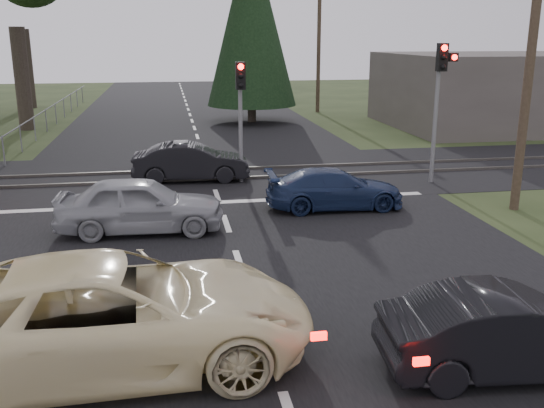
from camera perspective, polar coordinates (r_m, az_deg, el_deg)
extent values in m
plane|color=#263317|center=(10.95, -1.19, -11.14)|extent=(120.00, 120.00, 0.00)
cube|color=black|center=(20.34, -5.43, 1.48)|extent=(14.00, 100.00, 0.01)
cube|color=black|center=(22.28, -5.84, 2.71)|extent=(120.00, 8.00, 0.01)
cube|color=silver|center=(18.60, -4.99, 0.17)|extent=(13.00, 0.35, 0.00)
cube|color=#59544C|center=(21.49, -5.69, 2.36)|extent=(120.00, 0.12, 0.10)
cube|color=#59544C|center=(23.05, -5.99, 3.25)|extent=(120.00, 0.12, 0.10)
cylinder|color=slate|center=(21.47, 15.05, 6.92)|extent=(0.14, 0.14, 3.80)
cube|color=black|center=(21.10, 15.71, 13.15)|extent=(0.32, 0.24, 0.90)
sphere|color=#FF0C07|center=(20.98, 15.93, 13.95)|extent=(0.20, 0.20, 0.20)
sphere|color=black|center=(20.99, 15.87, 13.13)|extent=(0.18, 0.18, 0.18)
sphere|color=black|center=(21.00, 15.81, 12.32)|extent=(0.18, 0.18, 0.18)
cube|color=black|center=(21.27, 16.66, 13.10)|extent=(0.28, 0.22, 0.28)
sphere|color=#FF0C07|center=(21.16, 16.81, 13.08)|extent=(0.18, 0.18, 0.18)
cylinder|color=slate|center=(20.89, -2.96, 6.37)|extent=(0.14, 0.14, 3.20)
cube|color=black|center=(20.49, -2.98, 11.96)|extent=(0.32, 0.24, 0.90)
sphere|color=#FF0C07|center=(20.34, -2.95, 12.78)|extent=(0.20, 0.20, 0.20)
sphere|color=black|center=(20.36, -2.94, 11.94)|extent=(0.18, 0.18, 0.18)
sphere|color=black|center=(20.38, -2.93, 11.09)|extent=(0.18, 0.18, 0.18)
cylinder|color=#4C3D2D|center=(18.58, 23.21, 13.03)|extent=(0.26, 0.26, 9.00)
cylinder|color=#4C3D2D|center=(40.91, 4.43, 14.89)|extent=(0.26, 0.26, 9.00)
cylinder|color=#4C3D2D|center=(65.44, -1.09, 15.15)|extent=(0.26, 0.26, 9.00)
cube|color=#4C3D2D|center=(65.54, -1.11, 18.56)|extent=(1.80, 0.12, 0.12)
cube|color=#4C3D2D|center=(65.50, -1.10, 17.95)|extent=(1.40, 0.10, 0.10)
cylinder|color=#473D33|center=(35.57, -22.45, 10.80)|extent=(0.80, 0.80, 5.40)
cylinder|color=#473D33|center=(46.72, -22.06, 11.70)|extent=(0.80, 0.80, 5.40)
cylinder|color=#473D33|center=(36.24, -1.92, 9.31)|extent=(0.50, 0.50, 2.00)
cone|color=black|center=(36.04, -1.99, 17.23)|extent=(5.20, 5.20, 10.00)
cube|color=#59514C|center=(37.29, 22.02, 9.93)|extent=(14.00, 10.00, 4.00)
imported|color=#F5E5B0|center=(9.63, -14.90, -9.95)|extent=(6.28, 3.09, 1.71)
imported|color=black|center=(9.91, 21.62, -11.19)|extent=(4.02, 1.69, 1.29)
imported|color=#97999E|center=(15.96, -12.30, -0.07)|extent=(4.32, 1.90, 1.45)
imported|color=#182649|center=(17.88, 5.91, 1.42)|extent=(4.08, 1.74, 1.17)
imported|color=black|center=(21.43, -7.62, 3.93)|extent=(4.10, 1.64, 1.32)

